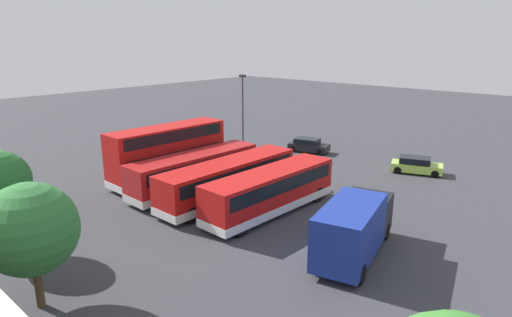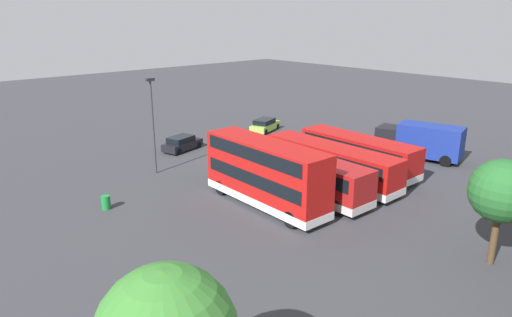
# 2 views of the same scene
# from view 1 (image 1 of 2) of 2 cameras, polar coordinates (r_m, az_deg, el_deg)

# --- Properties ---
(ground_plane) EXTENTS (140.00, 140.00, 0.00)m
(ground_plane) POSITION_cam_1_polar(r_m,az_deg,el_deg) (40.28, 4.79, -1.09)
(ground_plane) COLOR #38383D
(bus_single_deck_near_end) EXTENTS (2.84, 10.80, 2.95)m
(bus_single_deck_near_end) POSITION_cam_1_polar(r_m,az_deg,el_deg) (29.27, 1.91, -4.16)
(bus_single_deck_near_end) COLOR #B71411
(bus_single_deck_near_end) RESTS_ON ground
(bus_single_deck_second) EXTENTS (2.64, 11.83, 2.95)m
(bus_single_deck_second) POSITION_cam_1_polar(r_m,az_deg,el_deg) (31.57, -3.53, -2.69)
(bus_single_deck_second) COLOR #B71411
(bus_single_deck_second) RESTS_ON ground
(bus_single_deck_third) EXTENTS (2.87, 11.16, 2.95)m
(bus_single_deck_third) POSITION_cam_1_polar(r_m,az_deg,el_deg) (33.83, -7.99, -1.56)
(bus_single_deck_third) COLOR #A51919
(bus_single_deck_third) RESTS_ON ground
(bus_double_decker_fourth) EXTENTS (2.89, 10.25, 4.55)m
(bus_double_decker_fourth) POSITION_cam_1_polar(r_m,az_deg,el_deg) (36.48, -11.44, 0.88)
(bus_double_decker_fourth) COLOR #B71411
(bus_double_decker_fourth) RESTS_ON ground
(box_truck_blue) EXTENTS (4.19, 7.88, 3.20)m
(box_truck_blue) POSITION_cam_1_polar(r_m,az_deg,el_deg) (24.21, 12.73, -8.67)
(box_truck_blue) COLOR navy
(box_truck_blue) RESTS_ON ground
(car_hatchback_silver) EXTENTS (4.40, 2.79, 1.43)m
(car_hatchback_silver) POSITION_cam_1_polar(r_m,az_deg,el_deg) (45.50, 6.86, 1.71)
(car_hatchback_silver) COLOR black
(car_hatchback_silver) RESTS_ON ground
(car_small_green) EXTENTS (4.59, 3.15, 1.43)m
(car_small_green) POSITION_cam_1_polar(r_m,az_deg,el_deg) (40.61, 20.20, -0.84)
(car_small_green) COLOR #A5D14C
(car_small_green) RESTS_ON ground
(lamp_post_tall) EXTENTS (0.70, 0.30, 7.90)m
(lamp_post_tall) POSITION_cam_1_polar(r_m,az_deg,el_deg) (44.84, -1.75, 6.73)
(lamp_post_tall) COLOR #38383D
(lamp_post_tall) RESTS_ON ground
(waste_bin_yellow) EXTENTS (0.60, 0.60, 0.95)m
(waste_bin_yellow) POSITION_cam_1_polar(r_m,az_deg,el_deg) (47.50, -10.91, 1.85)
(waste_bin_yellow) COLOR #197F33
(waste_bin_yellow) RESTS_ON ground
(tree_midright) EXTENTS (4.00, 4.00, 5.71)m
(tree_midright) POSITION_cam_1_polar(r_m,az_deg,el_deg) (20.86, -27.42, -8.22)
(tree_midright) COLOR #4C3823
(tree_midright) RESTS_ON ground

